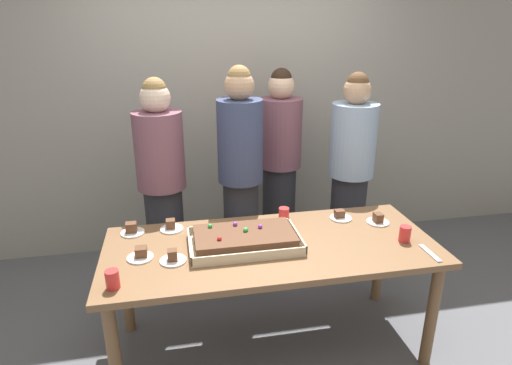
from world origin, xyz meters
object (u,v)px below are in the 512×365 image
object	(u,v)px
plated_slice_near_left	(340,216)
plated_slice_far_left	(378,220)
person_striped_tie_right	(162,188)
sheet_cake	(244,239)
person_far_right_suit	(350,174)
cake_server_utensil	(430,253)
person_serving_front	(280,165)
person_green_shirt_behind	(241,179)
plated_slice_center_front	(171,227)
drink_cup_middle	(405,234)
plated_slice_near_right	(141,255)
drink_cup_far_end	(284,215)
plated_slice_center_back	(173,258)
plated_slice_far_right	(132,230)
drink_cup_nearest	(112,279)
party_table	(271,256)

from	to	relation	value
plated_slice_near_left	plated_slice_far_left	xyz separation A→B (m)	(0.22, -0.11, 0.00)
plated_slice_far_left	person_striped_tie_right	size ratio (longest dim) A/B	0.09
sheet_cake	person_far_right_suit	xyz separation A→B (m)	(1.01, 0.81, 0.07)
sheet_cake	cake_server_utensil	distance (m)	1.09
person_serving_front	person_green_shirt_behind	distance (m)	0.57
plated_slice_near_left	plated_slice_center_front	world-z (taller)	plated_slice_center_front
drink_cup_middle	cake_server_utensil	size ratio (longest dim) A/B	0.50
plated_slice_center_front	person_serving_front	bearing A→B (deg)	41.45
plated_slice_near_left	drink_cup_middle	bearing A→B (deg)	-55.34
plated_slice_far_left	drink_cup_middle	distance (m)	0.27
plated_slice_near_left	plated_slice_near_right	distance (m)	1.34
drink_cup_far_end	person_green_shirt_behind	bearing A→B (deg)	116.39
plated_slice_center_back	person_far_right_suit	bearing A→B (deg)	32.40
plated_slice_near_right	cake_server_utensil	bearing A→B (deg)	-9.57
person_far_right_suit	plated_slice_near_right	bearing A→B (deg)	-11.33
plated_slice_far_right	drink_cup_far_end	world-z (taller)	drink_cup_far_end
plated_slice_center_front	drink_cup_middle	size ratio (longest dim) A/B	1.50
plated_slice_center_front	drink_cup_far_end	bearing A→B (deg)	-2.17
plated_slice_far_right	drink_cup_far_end	distance (m)	0.99
sheet_cake	drink_cup_nearest	xyz separation A→B (m)	(-0.73, -0.30, 0.01)
sheet_cake	person_striped_tie_right	bearing A→B (deg)	121.72
person_striped_tie_right	plated_slice_near_right	bearing A→B (deg)	-40.37
sheet_cake	drink_cup_far_end	world-z (taller)	sheet_cake
plated_slice_center_back	drink_cup_far_end	bearing A→B (deg)	27.05
plated_slice_center_back	drink_cup_middle	size ratio (longest dim) A/B	1.50
plated_slice_near_right	person_serving_front	xyz separation A→B (m)	(1.11, 1.15, 0.09)
party_table	drink_cup_far_end	bearing A→B (deg)	62.16
person_serving_front	plated_slice_center_back	bearing A→B (deg)	-13.09
drink_cup_far_end	person_striped_tie_right	distance (m)	0.95
cake_server_utensil	person_far_right_suit	size ratio (longest dim) A/B	0.12
plated_slice_far_left	drink_cup_nearest	size ratio (longest dim) A/B	1.50
party_table	drink_cup_nearest	distance (m)	0.94
person_striped_tie_right	person_serving_front	bearing A→B (deg)	77.73
drink_cup_middle	plated_slice_far_right	bearing A→B (deg)	165.33
plated_slice_near_right	cake_server_utensil	distance (m)	1.67
plated_slice_far_left	plated_slice_center_front	xyz separation A→B (m)	(-1.36, 0.17, -0.00)
plated_slice_center_back	drink_cup_far_end	size ratio (longest dim) A/B	1.50
drink_cup_far_end	person_striped_tie_right	size ratio (longest dim) A/B	0.06
cake_server_utensil	person_striped_tie_right	distance (m)	1.88
sheet_cake	plated_slice_far_left	bearing A→B (deg)	8.34
plated_slice_center_back	drink_cup_middle	xyz separation A→B (m)	(1.40, -0.03, 0.03)
drink_cup_far_end	cake_server_utensil	bearing A→B (deg)	-38.74
plated_slice_far_right	plated_slice_center_back	world-z (taller)	same
plated_slice_center_back	plated_slice_near_left	bearing A→B (deg)	17.21
plated_slice_near_right	person_green_shirt_behind	distance (m)	1.04
plated_slice_far_left	person_striped_tie_right	distance (m)	1.56
person_far_right_suit	sheet_cake	bearing A→B (deg)	-0.02
sheet_cake	drink_cup_middle	distance (m)	0.98
drink_cup_nearest	person_far_right_suit	size ratio (longest dim) A/B	0.06
plated_slice_near_right	person_green_shirt_behind	xyz separation A→B (m)	(0.70, 0.75, 0.14)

